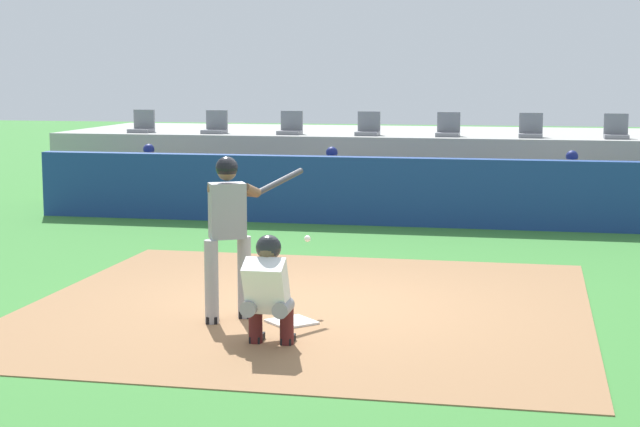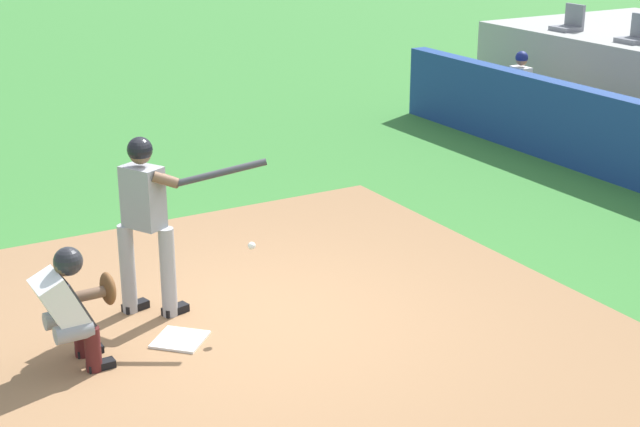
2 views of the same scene
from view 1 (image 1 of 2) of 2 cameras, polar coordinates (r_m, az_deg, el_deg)
name	(u,v)px [view 1 (image 1 of 2)]	position (r m, az deg, el deg)	size (l,w,h in m)	color
ground_plane	(308,307)	(11.93, -0.69, -5.22)	(80.00, 80.00, 0.00)	#387A33
dirt_infield	(308,307)	(11.92, -0.69, -5.19)	(6.40, 6.40, 0.01)	#936B47
home_plate	(292,322)	(11.16, -1.58, -6.02)	(0.44, 0.44, 0.02)	white
batter_at_plate	(230,227)	(11.14, -5.03, -0.76)	(0.85, 1.28, 1.80)	#99999E
catcher_crouched	(268,287)	(10.13, -2.90, -4.07)	(0.49, 2.07, 1.13)	gray
dugout_wall	(387,191)	(18.14, 3.75, 1.23)	(13.00, 0.30, 1.20)	navy
dugout_bench	(395,205)	(19.17, 4.16, 0.46)	(11.80, 0.44, 0.45)	olive
dugout_player_0	(147,177)	(20.17, -9.57, 2.03)	(0.49, 0.70, 1.30)	#939399
dugout_player_1	(330,181)	(19.15, 0.58, 1.83)	(0.49, 0.70, 1.30)	#939399
dugout_player_2	(571,186)	(18.80, 13.76, 1.49)	(0.49, 0.70, 1.30)	#939399
stands_platform	(416,164)	(22.47, 5.33, 2.77)	(15.00, 4.40, 1.40)	#9E9E99
stadium_seat_0	(142,126)	(22.31, -9.82, 4.80)	(0.46, 0.46, 0.48)	slate
stadium_seat_1	(215,127)	(21.77, -5.83, 4.80)	(0.46, 0.46, 0.48)	slate
stadium_seat_2	(290,128)	(21.33, -1.65, 4.78)	(0.46, 0.46, 0.48)	slate
stadium_seat_3	(368,129)	(21.01, 2.68, 4.72)	(0.46, 0.46, 0.48)	slate
stadium_seat_4	(448,130)	(20.82, 7.12, 4.64)	(0.46, 0.46, 0.48)	slate
stadium_seat_5	(531,131)	(20.75, 11.61, 4.53)	(0.46, 0.46, 0.48)	slate
stadium_seat_6	(616,132)	(20.81, 16.10, 4.39)	(0.46, 0.46, 0.48)	slate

